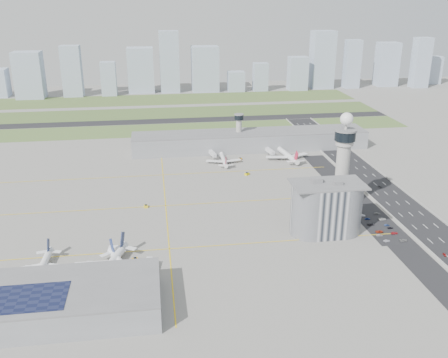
{
  "coord_description": "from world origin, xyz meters",
  "views": [
    {
      "loc": [
        -44.87,
        -276.33,
        133.76
      ],
      "look_at": [
        0.0,
        35.0,
        15.0
      ],
      "focal_mm": 40.0,
      "sensor_mm": 36.0,
      "label": 1
    }
  ],
  "objects": [
    {
      "name": "skyline_bldg_12",
      "position": [
        162.17,
        421.29,
        23.44
      ],
      "size": [
        26.14,
        20.92,
        46.89
      ],
      "primitive_type": "cube",
      "color": "#9EADC1",
      "rests_on": "ground"
    },
    {
      "name": "car_lot_6",
      "position": [
        92.78,
        -39.9,
        0.61
      ],
      "size": [
        4.51,
        2.3,
        1.22
      ],
      "primitive_type": "imported",
      "rotation": [
        0.0,
        0.0,
        1.63
      ],
      "color": "gray",
      "rests_on": "ground"
    },
    {
      "name": "airplane_near_a",
      "position": [
        -104.73,
        -46.37,
        5.3
      ],
      "size": [
        34.08,
        39.47,
        10.61
      ],
      "primitive_type": null,
      "rotation": [
        0.0,
        0.0,
        -1.62
      ],
      "color": "white",
      "rests_on": "ground"
    },
    {
      "name": "airplane_far_b",
      "position": [
        65.54,
        115.49,
        6.25
      ],
      "size": [
        43.31,
        49.1,
        12.49
      ],
      "primitive_type": null,
      "rotation": [
        0.0,
        0.0,
        1.7
      ],
      "color": "white",
      "rests_on": "ground"
    },
    {
      "name": "car_lot_8",
      "position": [
        92.57,
        -23.72,
        0.57
      ],
      "size": [
        3.35,
        1.37,
        1.14
      ],
      "primitive_type": "imported",
      "rotation": [
        0.0,
        0.0,
        1.56
      ],
      "color": "black",
      "rests_on": "ground"
    },
    {
      "name": "control_tower",
      "position": [
        72.0,
        8.0,
        35.04
      ],
      "size": [
        14.0,
        14.0,
        64.5
      ],
      "color": "#ADAAA5",
      "rests_on": "ground"
    },
    {
      "name": "car_lot_7",
      "position": [
        91.84,
        -30.6,
        0.62
      ],
      "size": [
        4.46,
        2.23,
        1.24
      ],
      "primitive_type": "imported",
      "rotation": [
        0.0,
        0.0,
        1.69
      ],
      "color": "#B21E27",
      "rests_on": "ground"
    },
    {
      "name": "skyline_bldg_13",
      "position": [
        201.27,
        433.27,
        40.6
      ],
      "size": [
        32.26,
        25.81,
        81.2
      ],
      "primitive_type": "cube",
      "color": "#9EADC1",
      "rests_on": "ground"
    },
    {
      "name": "barrier_right",
      "position": [
        129.0,
        0.0,
        0.6
      ],
      "size": [
        0.6,
        500.0,
        1.2
      ],
      "primitive_type": "cube",
      "color": "#9E9E99",
      "rests_on": "ground"
    },
    {
      "name": "skyline_bldg_5",
      "position": [
        -150.11,
        419.66,
        33.44
      ],
      "size": [
        25.49,
        20.39,
        66.89
      ],
      "primitive_type": "cube",
      "color": "#9EADC1",
      "rests_on": "ground"
    },
    {
      "name": "highway",
      "position": [
        115.0,
        0.0,
        0.05
      ],
      "size": [
        28.0,
        500.0,
        0.1
      ],
      "primitive_type": "cube",
      "color": "black",
      "rests_on": "ground"
    },
    {
      "name": "car_lot_1",
      "position": [
        82.02,
        -32.02,
        0.61
      ],
      "size": [
        3.7,
        1.32,
        1.22
      ],
      "primitive_type": "imported",
      "rotation": [
        0.0,
        0.0,
        1.58
      ],
      "color": "slate",
      "rests_on": "ground"
    },
    {
      "name": "jet_bridge_near_0",
      "position": [
        -113.0,
        -61.0,
        2.85
      ],
      "size": [
        5.39,
        14.31,
        5.7
      ],
      "primitive_type": null,
      "rotation": [
        0.0,
        0.0,
        1.4
      ],
      "color": "silver",
      "rests_on": "ground"
    },
    {
      "name": "airplane_near_b",
      "position": [
        -70.9,
        -50.6,
        6.35
      ],
      "size": [
        50.34,
        54.81,
        12.7
      ],
      "primitive_type": null,
      "rotation": [
        0.0,
        0.0,
        -1.87
      ],
      "color": "white",
      "rests_on": "ground"
    },
    {
      "name": "tug_5",
      "position": [
        25.68,
        117.81,
        0.97
      ],
      "size": [
        3.73,
        4.04,
        1.94
      ],
      "primitive_type": null,
      "rotation": [
        0.0,
        0.0,
        2.57
      ],
      "color": "#FC9500",
      "rests_on": "ground"
    },
    {
      "name": "car_lot_0",
      "position": [
        83.04,
        -39.06,
        0.63
      ],
      "size": [
        3.83,
        1.8,
        1.27
      ],
      "primitive_type": "imported",
      "rotation": [
        0.0,
        0.0,
        1.66
      ],
      "color": "silver",
      "rests_on": "ground"
    },
    {
      "name": "skyline_bldg_16",
      "position": [
        345.49,
        415.96,
        35.78
      ],
      "size": [
        23.04,
        18.43,
        71.56
      ],
      "primitive_type": "cube",
      "color": "#9EADC1",
      "rests_on": "ground"
    },
    {
      "name": "jet_bridge_far_1",
      "position": [
        52.0,
        132.0,
        2.85
      ],
      "size": [
        5.39,
        14.31,
        5.7
      ],
      "primitive_type": null,
      "rotation": [
        0.0,
        0.0,
        -1.4
      ],
      "color": "silver",
      "rests_on": "ground"
    },
    {
      "name": "skyline_bldg_7",
      "position": [
        -59.44,
        436.89,
        30.61
      ],
      "size": [
        35.76,
        28.61,
        61.22
      ],
      "primitive_type": "cube",
      "color": "#9EADC1",
      "rests_on": "ground"
    },
    {
      "name": "grass_strip_1",
      "position": [
        -20.0,
        300.0,
        0.04
      ],
      "size": [
        480.0,
        60.0,
        0.08
      ],
      "primitive_type": "cube",
      "color": "#475C2C",
      "rests_on": "ground"
    },
    {
      "name": "skyline_bldg_15",
      "position": [
        302.83,
        435.54,
        31.7
      ],
      "size": [
        30.25,
        24.2,
        63.4
      ],
      "primitive_type": "cube",
      "color": "#9EADC1",
      "rests_on": "ground"
    },
    {
      "name": "taxiway_line_v",
      "position": [
        -40.0,
        30.0,
        0.01
      ],
      "size": [
        0.6,
        260.0,
        0.01
      ],
      "primitive_type": "cube",
      "color": "yellow",
      "rests_on": "ground"
    },
    {
      "name": "barrier_left",
      "position": [
        101.0,
        0.0,
        0.6
      ],
      "size": [
        0.6,
        500.0,
        1.2
      ],
      "primitive_type": "cube",
      "color": "#9E9E99",
      "rests_on": "ground"
    },
    {
      "name": "car_lot_4",
      "position": [
        84.18,
        -9.55,
        0.58
      ],
      "size": [
        3.48,
        1.5,
        1.17
      ],
      "primitive_type": "imported",
      "rotation": [
        0.0,
        0.0,
        1.54
      ],
      "color": "navy",
      "rests_on": "ground"
    },
    {
      "name": "grass_strip_0",
      "position": [
        -20.0,
        225.0,
        0.04
      ],
      "size": [
        480.0,
        50.0,
        0.08
      ],
      "primitive_type": "cube",
      "color": "#49632F",
      "rests_on": "ground"
    },
    {
      "name": "admin_building",
      "position": [
        51.99,
        -22.0,
        15.3
      ],
      "size": [
        42.0,
        24.0,
        33.5
      ],
      "color": "#B2B2B7",
      "rests_on": "ground"
    },
    {
      "name": "taxiway_line_h_0",
      "position": [
        -40.0,
        -30.0,
        0.01
      ],
      "size": [
        260.0,
        0.6,
        0.01
      ],
      "primitive_type": "cube",
      "color": "yellow",
      "rests_on": "ground"
    },
    {
      "name": "tug_0",
      "position": [
        -101.5,
        -41.34,
        0.93
      ],
      "size": [
        3.31,
        3.83,
        1.87
      ],
      "primitive_type": null,
      "rotation": [
        0.0,
        0.0,
        -0.41
      ],
      "color": "yellow",
      "rests_on": "ground"
    },
    {
      "name": "airplane_near_c",
      "position": [
        -63.58,
        -52.24,
        5.64
      ],
      "size": [
        47.02,
        50.3,
        11.28
      ],
      "primitive_type": null,
      "rotation": [
        0.0,
        0.0,
        -1.18
      ],
      "color": "white",
      "rests_on": "ground"
    },
    {
      "name": "car_lot_10",
      "position": [
        93.16,
        -11.4,
        0.65
      ],
      "size": [
        4.77,
        2.31,
        1.31
      ],
      "primitive_type": "imported",
      "rotation": [
        0.0,
        0.0,
        1.54
      ],
      "color": "silver",
      "rests_on": "ground"
    },
    {
      "name": "grass_strip_2",
      "position": [
        -20.0,
        380.0,
        0.04
      ],
      "size": [
        480.0,
        70.0,
        0.08
      ],
      "primitive_type": "cube",
      "color": "#465C2B",
      "rests_on": "ground"
    },
    {
      "name": "skyline_bldg_17",
      "position": [
        382.05,
        443.29,
        20.53
      ],
      "size": [
        22.64,
        18.11,
        41.06
      ],
      "primitive_type": "cube",
      "color": "#9EADC1",
      "rests_on": "ground"
    },
    {
      "name": "airplane_far_a",
      "position": [
        10.75,
        112.19,
        4.87
      ],
      "size": [
        30.43,
        35.53,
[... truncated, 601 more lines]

